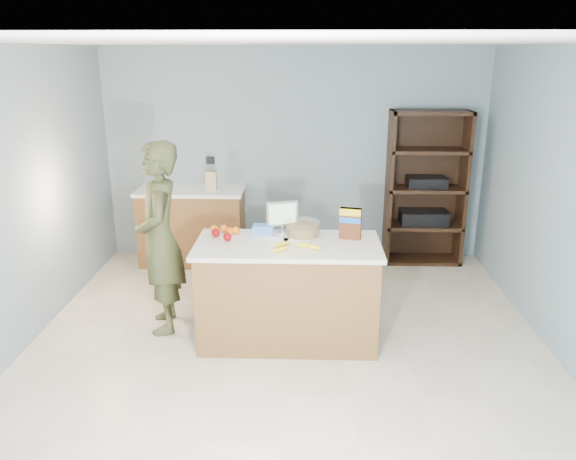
{
  "coord_description": "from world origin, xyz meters",
  "views": [
    {
      "loc": [
        0.15,
        -4.15,
        2.45
      ],
      "look_at": [
        0.0,
        0.35,
        1.0
      ],
      "focal_mm": 35.0,
      "sensor_mm": 36.0,
      "label": 1
    }
  ],
  "objects_px": {
    "tv": "(282,215)",
    "counter_peninsula": "(288,296)",
    "person": "(160,239)",
    "cereal_box": "(350,221)",
    "shelving_unit": "(425,191)"
  },
  "relations": [
    {
      "from": "tv",
      "to": "counter_peninsula",
      "type": "bearing_deg",
      "value": -78.59
    },
    {
      "from": "shelving_unit",
      "to": "person",
      "type": "xyz_separation_m",
      "value": [
        -2.69,
        -1.85,
        -0.0
      ]
    },
    {
      "from": "counter_peninsula",
      "to": "tv",
      "type": "bearing_deg",
      "value": 101.41
    },
    {
      "from": "person",
      "to": "cereal_box",
      "type": "height_order",
      "value": "person"
    },
    {
      "from": "tv",
      "to": "cereal_box",
      "type": "bearing_deg",
      "value": -15.55
    },
    {
      "from": "person",
      "to": "tv",
      "type": "relative_size",
      "value": 6.1
    },
    {
      "from": "shelving_unit",
      "to": "person",
      "type": "height_order",
      "value": "shelving_unit"
    },
    {
      "from": "counter_peninsula",
      "to": "person",
      "type": "height_order",
      "value": "person"
    },
    {
      "from": "shelving_unit",
      "to": "tv",
      "type": "relative_size",
      "value": 6.38
    },
    {
      "from": "counter_peninsula",
      "to": "person",
      "type": "distance_m",
      "value": 1.24
    },
    {
      "from": "person",
      "to": "tv",
      "type": "distance_m",
      "value": 1.1
    },
    {
      "from": "shelving_unit",
      "to": "cereal_box",
      "type": "distance_m",
      "value": 2.18
    },
    {
      "from": "counter_peninsula",
      "to": "shelving_unit",
      "type": "relative_size",
      "value": 0.87
    },
    {
      "from": "cereal_box",
      "to": "tv",
      "type": "bearing_deg",
      "value": 164.45
    },
    {
      "from": "counter_peninsula",
      "to": "person",
      "type": "relative_size",
      "value": 0.91
    }
  ]
}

